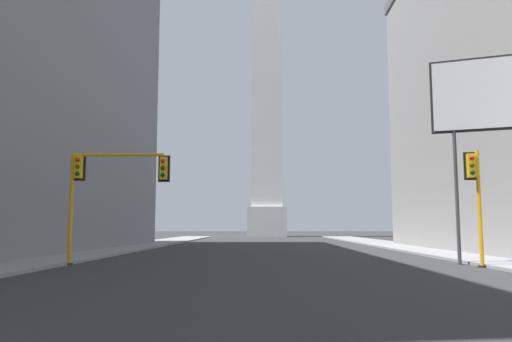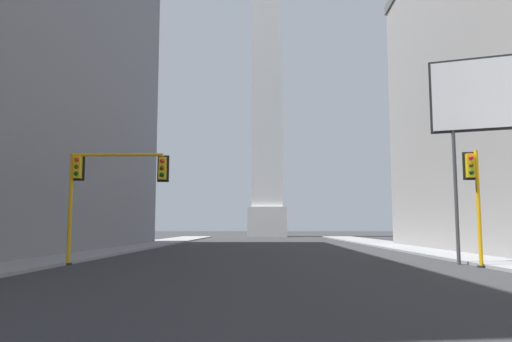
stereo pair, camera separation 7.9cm
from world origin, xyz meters
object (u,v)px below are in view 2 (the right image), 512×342
obelisk (267,37)px  traffic_light_mid_left (105,179)px  billboard_sign (500,97)px  traffic_light_mid_right (475,190)px

obelisk → traffic_light_mid_left: obelisk is taller
traffic_light_mid_left → billboard_sign: billboard_sign is taller
obelisk → traffic_light_mid_left: bearing=-96.8°
obelisk → traffic_light_mid_right: obelisk is taller
traffic_light_mid_left → traffic_light_mid_right: (17.51, -1.05, -0.62)m
traffic_light_mid_left → traffic_light_mid_right: bearing=-3.4°
traffic_light_mid_left → obelisk: bearing=83.2°
traffic_light_mid_left → billboard_sign: (19.36, -0.05, 3.97)m
traffic_light_mid_right → billboard_sign: billboard_sign is taller
traffic_light_mid_right → traffic_light_mid_left: bearing=176.6°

